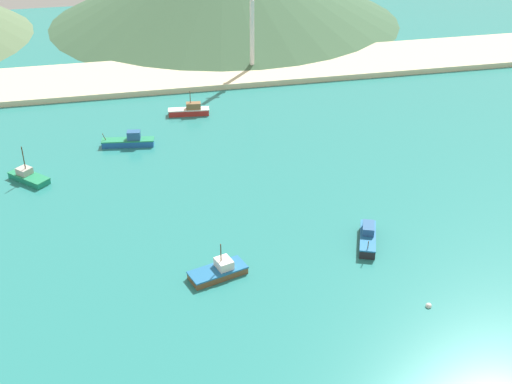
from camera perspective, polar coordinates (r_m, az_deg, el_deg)
ground at (r=96.82m, az=5.44°, el=-4.69°), size 260.00×280.00×0.50m
fishing_boat_1 at (r=118.31m, az=-18.54°, el=1.22°), size 7.14×7.23×6.18m
fishing_boat_2 at (r=90.47m, az=-3.13°, el=-6.61°), size 8.26×5.29×4.88m
fishing_boat_3 at (r=125.97m, az=-10.59°, el=4.22°), size 9.65×3.47×2.84m
fishing_boat_6 at (r=137.23m, az=-5.58°, el=6.81°), size 8.31×2.85×4.98m
fishing_boat_7 at (r=97.78m, az=9.34°, el=-3.76°), size 4.94×8.28×2.94m
buoy_0 at (r=88.31m, az=14.26°, el=-9.23°), size 0.77×0.77×0.77m
beach_strip at (r=159.51m, az=-2.27°, el=10.18°), size 247.00×20.98×1.20m
radio_tower at (r=155.52m, az=-0.34°, el=14.71°), size 2.67×2.14×26.71m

